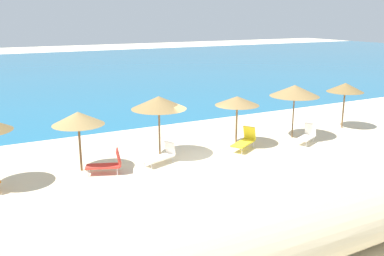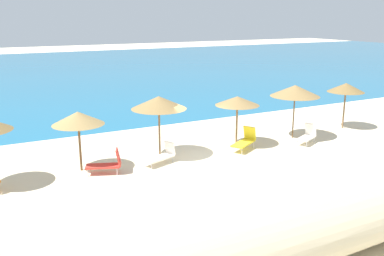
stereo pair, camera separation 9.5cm
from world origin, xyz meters
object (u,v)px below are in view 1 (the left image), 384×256
object	(u,v)px
beach_umbrella_1	(78,118)
lounge_chair_4	(108,164)
lounge_chair_2	(245,140)
lounge_chair_0	(162,156)
beach_umbrella_2	(159,103)
beach_umbrella_3	(237,101)
beach_umbrella_4	(295,91)
lounge_chair_1	(307,135)
beach_umbrella_5	(345,88)

from	to	relation	value
beach_umbrella_1	lounge_chair_4	xyz separation A→B (m)	(0.89, -0.93, -1.86)
beach_umbrella_1	lounge_chair_2	bearing A→B (deg)	-5.75
lounge_chair_0	lounge_chair_4	world-z (taller)	lounge_chair_4
beach_umbrella_2	lounge_chair_2	world-z (taller)	beach_umbrella_2
beach_umbrella_3	lounge_chair_2	xyz separation A→B (m)	(0.01, -0.75, -1.87)
beach_umbrella_3	lounge_chair_0	distance (m)	4.98
beach_umbrella_4	lounge_chair_1	xyz separation A→B (m)	(-0.05, -1.22, -2.16)
beach_umbrella_1	beach_umbrella_2	world-z (taller)	beach_umbrella_2
lounge_chair_0	beach_umbrella_3	bearing A→B (deg)	-99.87
beach_umbrella_2	lounge_chair_1	distance (m)	8.14
lounge_chair_1	lounge_chair_0	bearing A→B (deg)	60.09
beach_umbrella_2	lounge_chair_0	world-z (taller)	beach_umbrella_2
beach_umbrella_2	beach_umbrella_4	bearing A→B (deg)	-2.89
beach_umbrella_5	lounge_chair_4	world-z (taller)	beach_umbrella_5
beach_umbrella_1	lounge_chair_0	world-z (taller)	beach_umbrella_1
beach_umbrella_2	beach_umbrella_3	distance (m)	4.21
lounge_chair_0	lounge_chair_2	size ratio (longest dim) A/B	0.96
lounge_chair_1	beach_umbrella_1	bearing A→B (deg)	57.55
beach_umbrella_2	lounge_chair_1	bearing A→B (deg)	-11.87
beach_umbrella_4	beach_umbrella_2	bearing A→B (deg)	177.11
lounge_chair_0	lounge_chair_4	distance (m)	2.54
beach_umbrella_1	beach_umbrella_3	bearing A→B (deg)	-0.35
beach_umbrella_1	lounge_chair_4	size ratio (longest dim) A/B	1.64
beach_umbrella_2	beach_umbrella_3	world-z (taller)	beach_umbrella_2
beach_umbrella_1	lounge_chair_2	distance (m)	8.21
beach_umbrella_3	lounge_chair_2	world-z (taller)	beach_umbrella_3
lounge_chair_2	beach_umbrella_2	bearing A→B (deg)	47.38
beach_umbrella_5	lounge_chair_0	world-z (taller)	beach_umbrella_5
lounge_chair_1	lounge_chair_4	size ratio (longest dim) A/B	0.88
lounge_chair_0	lounge_chair_2	world-z (taller)	lounge_chair_2
beach_umbrella_5	lounge_chair_1	xyz separation A→B (m)	(-4.09, -1.48, -1.97)
lounge_chair_0	lounge_chair_1	xyz separation A→B (m)	(8.00, -0.67, 0.06)
beach_umbrella_1	beach_umbrella_5	xyz separation A→B (m)	(15.52, 0.00, 0.10)
beach_umbrella_3	lounge_chair_1	world-z (taller)	beach_umbrella_3
beach_umbrella_2	lounge_chair_2	bearing A→B (deg)	-12.61
lounge_chair_0	beach_umbrella_1	bearing A→B (deg)	57.52
beach_umbrella_3	lounge_chair_4	distance (m)	7.35
beach_umbrella_4	lounge_chair_4	bearing A→B (deg)	-176.34
beach_umbrella_2	lounge_chair_4	distance (m)	3.73
beach_umbrella_2	lounge_chair_2	xyz separation A→B (m)	(4.21, -0.94, -2.14)
lounge_chair_1	lounge_chair_2	bearing A→B (deg)	53.92
beach_umbrella_4	lounge_chair_1	world-z (taller)	beach_umbrella_4
beach_umbrella_5	lounge_chair_0	size ratio (longest dim) A/B	1.60
beach_umbrella_4	lounge_chair_0	distance (m)	8.37
lounge_chair_2	beach_umbrella_5	bearing A→B (deg)	-113.96
beach_umbrella_5	lounge_chair_1	world-z (taller)	beach_umbrella_5
lounge_chair_0	beach_umbrella_4	bearing A→B (deg)	-105.41
beach_umbrella_1	lounge_chair_1	world-z (taller)	beach_umbrella_1
beach_umbrella_4	lounge_chair_2	distance (m)	4.15
beach_umbrella_1	lounge_chair_2	world-z (taller)	beach_umbrella_1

